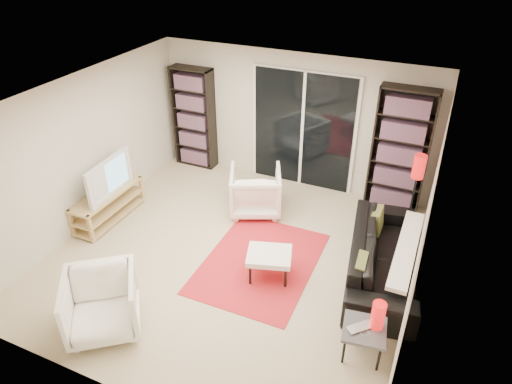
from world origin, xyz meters
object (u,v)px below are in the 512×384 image
at_px(bookshelf_right, 400,151).
at_px(sofa, 383,256).
at_px(armchair_back, 255,191).
at_px(side_table, 364,331).
at_px(tv_stand, 109,205).
at_px(bookshelf_left, 194,118).
at_px(armchair_front, 102,304).
at_px(floor_lamp, 417,175).
at_px(ottoman, 269,256).

height_order(bookshelf_right, sofa, bookshelf_right).
relative_size(bookshelf_right, armchair_back, 2.48).
relative_size(armchair_back, side_table, 1.57).
distance_m(tv_stand, side_table, 4.53).
distance_m(bookshelf_left, armchair_front, 4.37).
bearing_deg(sofa, floor_lamp, -16.72).
height_order(sofa, ottoman, sofa).
height_order(ottoman, side_table, same).
bearing_deg(bookshelf_right, bookshelf_left, 180.00).
xyz_separation_m(sofa, floor_lamp, (0.17, 1.22, 0.69)).
relative_size(side_table, floor_lamp, 0.40).
bearing_deg(floor_lamp, sofa, -98.09).
bearing_deg(sofa, side_table, 173.28).
bearing_deg(side_table, ottoman, 152.12).
xyz_separation_m(armchair_back, ottoman, (0.84, -1.43, -0.04)).
bearing_deg(armchair_front, armchair_back, 41.67).
distance_m(ottoman, floor_lamp, 2.54).
distance_m(bookshelf_right, sofa, 2.01).
bearing_deg(side_table, armchair_back, 136.25).
bearing_deg(floor_lamp, armchair_back, -169.98).
distance_m(tv_stand, armchair_front, 2.41).
bearing_deg(sofa, armchair_back, 62.24).
relative_size(bookshelf_left, side_table, 3.62).
relative_size(armchair_back, armchair_front, 1.00).
distance_m(bookshelf_left, floor_lamp, 4.26).
distance_m(sofa, armchair_front, 3.69).
distance_m(bookshelf_right, armchair_back, 2.44).
bearing_deg(tv_stand, bookshelf_left, 81.82).
distance_m(sofa, armchair_back, 2.40).
bearing_deg(tv_stand, floor_lamp, 19.70).
relative_size(bookshelf_left, tv_stand, 1.43).
bearing_deg(sofa, bookshelf_right, -3.02).
height_order(tv_stand, armchair_front, armchair_front).
bearing_deg(side_table, floor_lamp, 87.29).
bearing_deg(floor_lamp, tv_stand, -160.30).
bearing_deg(sofa, bookshelf_left, 56.48).
height_order(side_table, floor_lamp, floor_lamp).
height_order(tv_stand, armchair_back, armchair_back).
height_order(ottoman, floor_lamp, floor_lamp).
relative_size(tv_stand, side_table, 2.52).
distance_m(bookshelf_left, tv_stand, 2.41).
xyz_separation_m(tv_stand, side_table, (4.41, -1.02, 0.09)).
xyz_separation_m(bookshelf_left, side_table, (4.08, -3.30, -0.62)).
xyz_separation_m(tv_stand, floor_lamp, (4.53, 1.62, 0.76)).
height_order(sofa, armchair_front, armchair_front).
distance_m(side_table, floor_lamp, 2.73).
bearing_deg(tv_stand, armchair_front, -52.07).
relative_size(bookshelf_right, ottoman, 2.94).
height_order(armchair_front, floor_lamp, floor_lamp).
relative_size(armchair_back, ottoman, 1.18).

